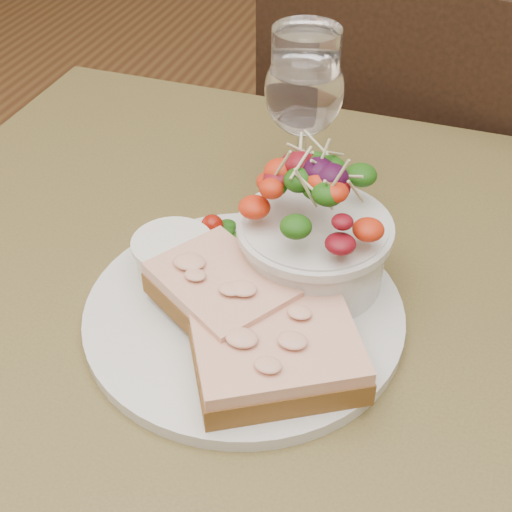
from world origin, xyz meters
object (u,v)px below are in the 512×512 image
(dinner_plate, at_px, (244,313))
(chair_far, at_px, (402,277))
(sandwich_back, at_px, (221,291))
(salad_bowl, at_px, (315,225))
(wine_glass, at_px, (304,96))
(cafe_table, at_px, (246,395))
(ramekin, at_px, (173,255))
(sandwich_front, at_px, (278,356))

(dinner_plate, bearing_deg, chair_far, 82.26)
(sandwich_back, bearing_deg, salad_bowl, 80.82)
(salad_bowl, bearing_deg, wine_glass, 111.09)
(sandwich_back, relative_size, salad_bowl, 1.12)
(cafe_table, height_order, sandwich_back, sandwich_back)
(ramekin, bearing_deg, cafe_table, -18.85)
(sandwich_front, distance_m, salad_bowl, 0.12)
(cafe_table, xyz_separation_m, wine_glass, (-0.01, 0.19, 0.22))
(cafe_table, relative_size, ramekin, 11.83)
(dinner_plate, xyz_separation_m, ramekin, (-0.08, 0.02, 0.03))
(sandwich_front, xyz_separation_m, salad_bowl, (-0.00, 0.12, 0.04))
(ramekin, bearing_deg, sandwich_front, -33.66)
(dinner_plate, height_order, sandwich_back, sandwich_back)
(ramekin, bearing_deg, chair_far, 75.08)
(ramekin, bearing_deg, salad_bowl, 15.63)
(dinner_plate, bearing_deg, sandwich_front, -50.26)
(cafe_table, bearing_deg, sandwich_front, -50.11)
(cafe_table, relative_size, dinner_plate, 2.90)
(dinner_plate, bearing_deg, salad_bowl, 52.75)
(chair_far, relative_size, salad_bowl, 7.09)
(cafe_table, bearing_deg, chair_far, 82.41)
(wine_glass, bearing_deg, chair_far, 78.66)
(wine_glass, bearing_deg, dinner_plate, -88.72)
(sandwich_front, bearing_deg, ramekin, 116.02)
(dinner_plate, xyz_separation_m, wine_glass, (-0.00, 0.18, 0.12))
(wine_glass, bearing_deg, salad_bowl, -68.91)
(sandwich_front, relative_size, wine_glass, 0.90)
(chair_far, height_order, wine_glass, wine_glass)
(ramekin, xyz_separation_m, salad_bowl, (0.12, 0.03, 0.04))
(cafe_table, distance_m, chair_far, 0.73)
(wine_glass, bearing_deg, sandwich_back, -93.57)
(chair_far, relative_size, sandwich_back, 6.34)
(chair_far, distance_m, sandwich_front, 0.85)
(chair_far, distance_m, ramekin, 0.80)
(cafe_table, xyz_separation_m, dinner_plate, (-0.00, 0.00, 0.11))
(dinner_plate, distance_m, ramekin, 0.08)
(sandwich_back, distance_m, salad_bowl, 0.10)
(sandwich_back, bearing_deg, ramekin, -178.34)
(dinner_plate, height_order, salad_bowl, salad_bowl)
(ramekin, bearing_deg, sandwich_back, -30.44)
(chair_far, xyz_separation_m, sandwich_back, (-0.10, -0.64, 0.49))
(cafe_table, bearing_deg, sandwich_back, -153.70)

